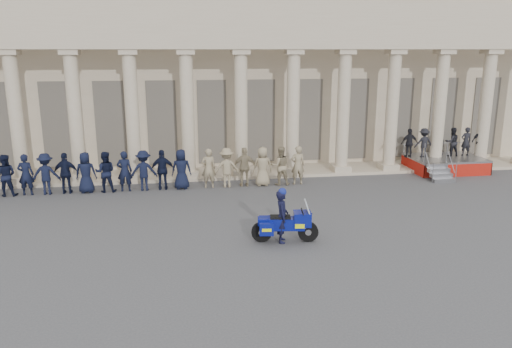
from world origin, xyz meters
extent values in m
plane|color=#3F3F42|center=(0.00, 0.00, 0.00)|extent=(90.00, 90.00, 0.00)
cube|color=tan|center=(0.00, 15.00, 4.50)|extent=(40.00, 10.00, 9.00)
cube|color=tan|center=(0.00, 8.80, 0.07)|extent=(40.00, 2.60, 0.15)
cube|color=tan|center=(0.00, 8.00, 6.79)|extent=(35.80, 1.00, 1.00)
cube|color=tan|center=(0.00, 8.00, 7.89)|extent=(35.80, 1.00, 1.20)
cube|color=tan|center=(-9.10, 8.00, 0.30)|extent=(0.90, 0.90, 0.30)
cylinder|color=tan|center=(-9.10, 8.00, 3.25)|extent=(0.64, 0.64, 5.60)
cube|color=tan|center=(-9.10, 8.00, 6.17)|extent=(0.85, 0.85, 0.24)
cube|color=tan|center=(-6.50, 8.00, 0.30)|extent=(0.90, 0.90, 0.30)
cylinder|color=tan|center=(-6.50, 8.00, 3.25)|extent=(0.64, 0.64, 5.60)
cube|color=tan|center=(-6.50, 8.00, 6.17)|extent=(0.85, 0.85, 0.24)
cube|color=tan|center=(-3.90, 8.00, 0.30)|extent=(0.90, 0.90, 0.30)
cylinder|color=tan|center=(-3.90, 8.00, 3.25)|extent=(0.64, 0.64, 5.60)
cube|color=tan|center=(-3.90, 8.00, 6.17)|extent=(0.85, 0.85, 0.24)
cube|color=tan|center=(-1.30, 8.00, 0.30)|extent=(0.90, 0.90, 0.30)
cylinder|color=tan|center=(-1.30, 8.00, 3.25)|extent=(0.64, 0.64, 5.60)
cube|color=tan|center=(-1.30, 8.00, 6.17)|extent=(0.85, 0.85, 0.24)
cube|color=tan|center=(1.30, 8.00, 0.30)|extent=(0.90, 0.90, 0.30)
cylinder|color=tan|center=(1.30, 8.00, 3.25)|extent=(0.64, 0.64, 5.60)
cube|color=tan|center=(1.30, 8.00, 6.17)|extent=(0.85, 0.85, 0.24)
cube|color=tan|center=(3.90, 8.00, 0.30)|extent=(0.90, 0.90, 0.30)
cylinder|color=tan|center=(3.90, 8.00, 3.25)|extent=(0.64, 0.64, 5.60)
cube|color=tan|center=(3.90, 8.00, 6.17)|extent=(0.85, 0.85, 0.24)
cube|color=tan|center=(6.50, 8.00, 0.30)|extent=(0.90, 0.90, 0.30)
cylinder|color=tan|center=(6.50, 8.00, 3.25)|extent=(0.64, 0.64, 5.60)
cube|color=tan|center=(6.50, 8.00, 6.17)|extent=(0.85, 0.85, 0.24)
cube|color=tan|center=(9.10, 8.00, 0.30)|extent=(0.90, 0.90, 0.30)
cylinder|color=tan|center=(9.10, 8.00, 3.25)|extent=(0.64, 0.64, 5.60)
cube|color=tan|center=(9.10, 8.00, 6.17)|extent=(0.85, 0.85, 0.24)
cube|color=tan|center=(11.70, 8.00, 0.30)|extent=(0.90, 0.90, 0.30)
cylinder|color=tan|center=(11.70, 8.00, 3.25)|extent=(0.64, 0.64, 5.60)
cube|color=tan|center=(11.70, 8.00, 6.17)|extent=(0.85, 0.85, 0.24)
cube|color=tan|center=(14.30, 8.00, 0.30)|extent=(0.90, 0.90, 0.30)
cylinder|color=tan|center=(14.30, 8.00, 3.25)|extent=(0.64, 0.64, 5.60)
cube|color=tan|center=(14.30, 8.00, 6.17)|extent=(0.85, 0.85, 0.24)
cube|color=black|center=(-10.40, 10.02, 2.55)|extent=(1.30, 0.12, 4.20)
cube|color=black|center=(-7.80, 10.02, 2.55)|extent=(1.30, 0.12, 4.20)
cube|color=black|center=(-5.20, 10.02, 2.55)|extent=(1.30, 0.12, 4.20)
cube|color=black|center=(-2.60, 10.02, 2.55)|extent=(1.30, 0.12, 4.20)
cube|color=black|center=(0.00, 10.02, 2.55)|extent=(1.30, 0.12, 4.20)
cube|color=black|center=(2.60, 10.02, 2.55)|extent=(1.30, 0.12, 4.20)
cube|color=black|center=(5.20, 10.02, 2.55)|extent=(1.30, 0.12, 4.20)
cube|color=black|center=(7.80, 10.02, 2.55)|extent=(1.30, 0.12, 4.20)
cube|color=black|center=(10.40, 10.02, 2.55)|extent=(1.30, 0.12, 4.20)
cube|color=black|center=(13.00, 10.02, 2.55)|extent=(1.30, 0.12, 4.20)
cube|color=black|center=(15.60, 10.02, 2.55)|extent=(1.30, 0.12, 4.20)
imported|color=black|center=(-9.32, 6.33, 0.93)|extent=(0.90, 0.70, 1.86)
imported|color=black|center=(-8.47, 6.33, 0.93)|extent=(0.68, 0.44, 1.86)
imported|color=black|center=(-7.62, 6.33, 0.93)|extent=(1.20, 0.69, 1.86)
imported|color=black|center=(-6.78, 6.33, 0.93)|extent=(1.09, 0.45, 1.86)
imported|color=black|center=(-5.93, 6.33, 0.93)|extent=(0.91, 0.59, 1.86)
imported|color=black|center=(-5.08, 6.33, 0.93)|extent=(0.90, 0.70, 1.86)
imported|color=black|center=(-4.23, 6.33, 0.93)|extent=(0.68, 0.44, 1.86)
imported|color=black|center=(-3.38, 6.33, 0.93)|extent=(1.20, 0.69, 1.86)
imported|color=black|center=(-2.54, 6.33, 0.93)|extent=(1.09, 0.45, 1.86)
imported|color=black|center=(-1.69, 6.33, 0.93)|extent=(0.91, 0.59, 1.86)
imported|color=gray|center=(-0.44, 6.33, 0.93)|extent=(0.68, 0.44, 1.86)
imported|color=gray|center=(0.41, 6.33, 0.93)|extent=(1.20, 0.69, 1.86)
imported|color=gray|center=(1.26, 6.33, 0.93)|extent=(1.09, 0.45, 1.86)
imported|color=gray|center=(2.11, 6.33, 0.93)|extent=(0.91, 0.59, 1.86)
imported|color=gray|center=(2.95, 6.33, 0.93)|extent=(0.90, 0.70, 1.86)
imported|color=gray|center=(3.80, 6.33, 0.93)|extent=(0.68, 0.44, 1.86)
cube|color=gray|center=(12.18, 7.79, 0.70)|extent=(3.72, 2.65, 0.10)
cube|color=#9F160C|center=(12.18, 6.49, 0.33)|extent=(3.72, 0.04, 0.65)
cube|color=#9F160C|center=(10.34, 7.79, 0.33)|extent=(0.04, 2.65, 0.65)
cube|color=#9F160C|center=(14.02, 7.79, 0.33)|extent=(0.04, 2.65, 0.65)
cube|color=gray|center=(10.92, 5.57, 0.09)|extent=(1.10, 0.28, 0.19)
cube|color=gray|center=(10.92, 5.85, 0.28)|extent=(1.10, 0.28, 0.19)
cube|color=gray|center=(10.92, 6.13, 0.47)|extent=(1.10, 0.28, 0.19)
cube|color=gray|center=(10.92, 6.41, 0.66)|extent=(1.10, 0.28, 0.19)
cylinder|color=gray|center=(12.18, 9.07, 1.25)|extent=(3.72, 0.04, 0.04)
imported|color=black|center=(10.18, 7.99, 1.51)|extent=(0.89, 0.37, 1.53)
imported|color=black|center=(10.98, 7.99, 1.51)|extent=(0.99, 0.57, 1.53)
imported|color=black|center=(11.78, 7.99, 1.51)|extent=(0.75, 0.49, 1.53)
imported|color=black|center=(12.58, 7.99, 1.51)|extent=(0.74, 0.58, 1.53)
imported|color=black|center=(13.38, 7.99, 1.51)|extent=(0.56, 0.37, 1.53)
imported|color=black|center=(14.18, 7.99, 1.51)|extent=(0.89, 0.37, 1.53)
cylinder|color=black|center=(2.46, -0.93, 0.34)|extent=(0.70, 0.24, 0.69)
cylinder|color=black|center=(0.91, -0.71, 0.34)|extent=(0.70, 0.24, 0.69)
cube|color=navy|center=(1.74, -0.83, 0.64)|extent=(1.25, 0.60, 0.40)
cube|color=navy|center=(2.25, -0.90, 0.81)|extent=(0.64, 0.62, 0.47)
cube|color=silver|center=(2.25, -0.90, 0.57)|extent=(0.27, 0.34, 0.12)
cube|color=#B2BFCC|center=(2.42, -0.93, 1.16)|extent=(0.28, 0.50, 0.56)
cube|color=black|center=(1.53, -0.80, 0.85)|extent=(0.72, 0.45, 0.10)
cube|color=navy|center=(0.96, -0.72, 0.73)|extent=(0.41, 0.40, 0.23)
cube|color=navy|center=(1.02, -1.06, 0.57)|extent=(0.50, 0.29, 0.42)
cube|color=#DDEB0C|center=(1.02, -1.06, 0.57)|extent=(0.34, 0.29, 0.10)
cube|color=navy|center=(1.11, -0.41, 0.57)|extent=(0.50, 0.29, 0.42)
cube|color=#DDEB0C|center=(1.11, -0.41, 0.57)|extent=(0.34, 0.29, 0.10)
cylinder|color=silver|center=(1.26, -0.51, 0.31)|extent=(0.63, 0.19, 0.10)
cylinder|color=black|center=(2.25, -0.90, 1.06)|extent=(0.14, 0.73, 0.04)
imported|color=black|center=(1.58, -0.81, 0.89)|extent=(0.52, 0.71, 1.79)
sphere|color=navy|center=(1.58, -0.81, 1.74)|extent=(0.28, 0.28, 0.28)
camera|label=1|loc=(-1.64, -16.23, 6.29)|focal=35.00mm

